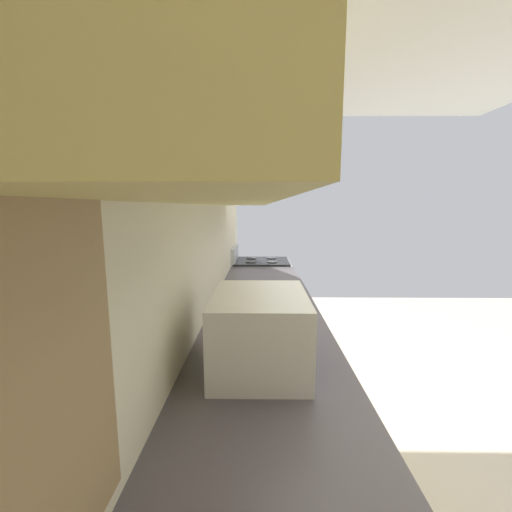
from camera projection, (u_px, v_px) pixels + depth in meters
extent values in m
plane|color=beige|center=(434.00, 444.00, 2.08)|extent=(6.82, 6.82, 0.00)
cube|color=beige|center=(200.00, 245.00, 1.90)|extent=(4.38, 0.12, 2.63)
cube|color=#F0DB7F|center=(263.00, 420.00, 1.63)|extent=(3.43, 0.64, 0.91)
cube|color=#4F4950|center=(264.00, 335.00, 1.56)|extent=(3.46, 0.67, 0.02)
cube|color=#332819|center=(349.00, 496.00, 1.21)|extent=(0.01, 0.01, 0.84)
cube|color=#332819|center=(326.00, 421.00, 1.63)|extent=(0.01, 0.01, 0.84)
cube|color=#332819|center=(313.00, 377.00, 2.05)|extent=(0.01, 0.01, 0.84)
cube|color=#332819|center=(304.00, 348.00, 2.48)|extent=(0.01, 0.01, 0.84)
cube|color=#332819|center=(297.00, 327.00, 2.90)|extent=(0.01, 0.01, 0.84)
cube|color=#EFDF82|center=(231.00, 134.00, 1.42)|extent=(2.67, 0.34, 0.62)
cube|color=#B7BABF|center=(261.00, 302.00, 3.63)|extent=(0.58, 0.63, 0.93)
cube|color=black|center=(290.00, 306.00, 3.63)|extent=(0.45, 0.01, 0.51)
cube|color=black|center=(261.00, 261.00, 3.55)|extent=(0.55, 0.60, 0.02)
cube|color=#B7BABF|center=(235.00, 254.00, 3.54)|extent=(0.55, 0.04, 0.18)
cylinder|color=#38383D|center=(272.00, 262.00, 3.42)|extent=(0.11, 0.11, 0.01)
cylinder|color=#38383D|center=(271.00, 258.00, 3.68)|extent=(0.11, 0.11, 0.01)
cylinder|color=#38383D|center=(251.00, 262.00, 3.43)|extent=(0.11, 0.11, 0.01)
cylinder|color=#38383D|center=(252.00, 258.00, 3.68)|extent=(0.11, 0.11, 0.01)
cube|color=white|center=(260.00, 330.00, 1.22)|extent=(0.45, 0.36, 0.29)
cube|color=black|center=(308.00, 334.00, 1.18)|extent=(0.28, 0.01, 0.20)
cube|color=#2D2D33|center=(301.00, 315.00, 1.39)|extent=(0.08, 0.01, 0.20)
cylinder|color=#D84C47|center=(271.00, 308.00, 1.86)|extent=(0.16, 0.16, 0.05)
cylinder|color=#EA514E|center=(271.00, 306.00, 1.86)|extent=(0.13, 0.13, 0.03)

